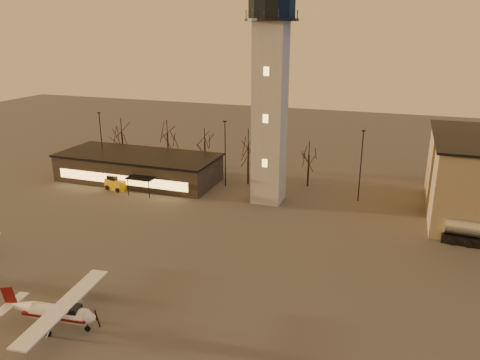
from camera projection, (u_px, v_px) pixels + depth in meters
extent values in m
plane|color=#45423F|center=(169.00, 318.00, 39.14)|extent=(220.00, 220.00, 0.00)
cube|color=#A09D97|center=(270.00, 116.00, 62.34)|extent=(4.00, 4.00, 24.00)
cylinder|color=black|center=(272.00, 20.00, 58.59)|extent=(6.80, 6.80, 0.30)
cylinder|color=black|center=(272.00, 4.00, 58.02)|extent=(6.00, 6.00, 3.40)
cube|color=black|center=(139.00, 168.00, 74.18)|extent=(25.00, 10.00, 4.00)
cube|color=black|center=(138.00, 155.00, 73.52)|extent=(25.40, 10.40, 0.30)
cube|color=#FFBF59|center=(121.00, 180.00, 69.80)|extent=(22.00, 0.08, 1.40)
cube|color=black|center=(141.00, 178.00, 67.35)|extent=(4.00, 2.00, 0.20)
cylinder|color=black|center=(102.00, 143.00, 77.58)|extent=(0.16, 0.16, 10.00)
cube|color=black|center=(99.00, 113.00, 76.02)|extent=(0.50, 0.25, 0.18)
cylinder|color=black|center=(225.00, 154.00, 70.62)|extent=(0.16, 0.16, 10.00)
cube|color=black|center=(225.00, 121.00, 69.06)|extent=(0.50, 0.25, 0.18)
cylinder|color=black|center=(361.00, 167.00, 64.30)|extent=(0.16, 0.16, 10.00)
cube|color=black|center=(364.00, 131.00, 62.74)|extent=(0.50, 0.25, 0.18)
cylinder|color=black|center=(123.00, 147.00, 83.62)|extent=(0.28, 0.28, 5.74)
cylinder|color=black|center=(205.00, 156.00, 78.64)|extent=(0.28, 0.28, 5.25)
cylinder|color=black|center=(248.00, 165.00, 72.06)|extent=(0.28, 0.28, 6.16)
cylinder|color=black|center=(308.00, 171.00, 71.20)|extent=(0.28, 0.28, 4.97)
cylinder|color=black|center=(168.00, 149.00, 82.90)|extent=(0.28, 0.28, 5.60)
cylinder|color=white|center=(60.00, 313.00, 37.61)|extent=(4.88, 1.86, 1.35)
cone|color=white|center=(91.00, 318.00, 37.00)|extent=(1.07, 1.38, 1.28)
cone|color=white|center=(21.00, 306.00, 38.33)|extent=(2.59, 1.40, 1.14)
cube|color=black|center=(70.00, 310.00, 37.24)|extent=(1.66, 1.25, 0.72)
cube|color=#5C0D0D|center=(57.00, 314.00, 37.67)|extent=(5.71, 1.99, 0.23)
cube|color=white|center=(64.00, 305.00, 37.25)|extent=(2.78, 11.49, 0.14)
cube|color=white|center=(11.00, 303.00, 38.50)|extent=(1.30, 3.50, 0.08)
cube|color=#5C0D0D|center=(9.00, 296.00, 38.29)|extent=(1.44, 0.24, 1.76)
cube|color=black|center=(479.00, 241.00, 52.23)|extent=(7.87, 2.76, 1.00)
cylinder|color=#AEAEB3|center=(470.00, 228.00, 52.21)|extent=(5.22, 2.29, 1.91)
cube|color=#C5930B|center=(117.00, 184.00, 70.35)|extent=(3.68, 2.54, 1.56)
cube|color=black|center=(114.00, 178.00, 70.30)|extent=(1.89, 1.89, 0.89)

